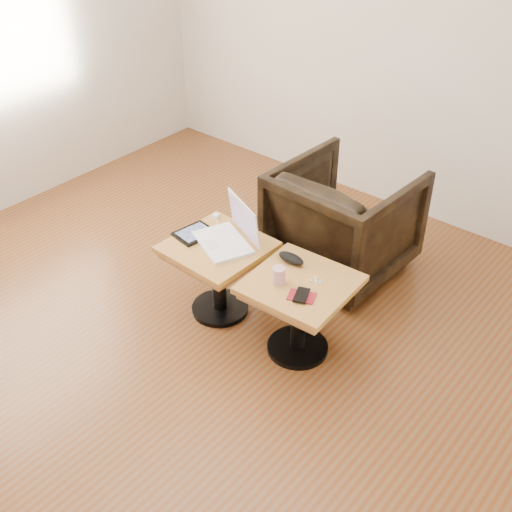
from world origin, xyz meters
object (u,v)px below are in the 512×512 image
Objects in this scene: laptop at (229,235)px; striped_cup at (279,275)px; side_table_left at (218,262)px; armchair at (344,220)px; side_table_right at (300,300)px.

laptop reaches higher than striped_cup.
laptop reaches higher than side_table_left.
laptop is at bearing 62.65° from side_table_left.
striped_cup is 0.92m from armchair.
laptop is 0.54× the size of armchair.
side_table_left and side_table_right have the same top height.
laptop is at bearing 172.56° from side_table_right.
armchair is (0.31, 0.84, 0.00)m from side_table_left.
armchair is at bearing 94.34° from laptop.
laptop is at bearing 73.37° from armchair.
side_table_left is at bearing 179.26° from side_table_right.
striped_cup reaches higher than side_table_left.
side_table_right is 6.15× the size of striped_cup.
side_table_right is 0.56m from laptop.
side_table_left is at bearing 72.59° from armchair.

